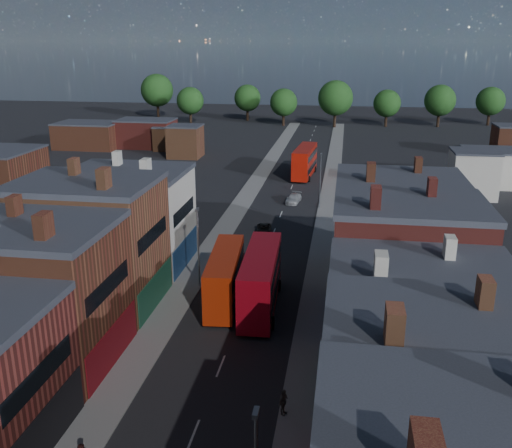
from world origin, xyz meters
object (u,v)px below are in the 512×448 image
(bus_2, at_px, (305,161))
(car_2, at_px, (264,229))
(bus_0, at_px, (225,276))
(ped_3, at_px, (283,402))
(bus_1, at_px, (261,279))
(car_3, at_px, (294,199))

(bus_2, xyz_separation_m, car_2, (-2.70, -32.73, -2.32))
(bus_0, bearing_deg, ped_3, -70.80)
(bus_1, xyz_separation_m, bus_2, (-0.02, 53.86, 0.01))
(car_2, height_order, car_3, car_3)
(bus_0, relative_size, ped_3, 6.17)
(ped_3, bearing_deg, bus_1, 37.42)
(bus_0, height_order, bus_1, bus_1)
(ped_3, bearing_deg, bus_2, 26.82)
(bus_1, xyz_separation_m, car_3, (-0.32, 36.09, -2.22))
(bus_1, bearing_deg, bus_0, 165.99)
(ped_3, bearing_deg, car_3, 28.23)
(bus_0, xyz_separation_m, ped_3, (7.24, -16.16, -1.56))
(bus_0, relative_size, bus_2, 0.90)
(bus_0, height_order, car_3, bus_0)
(car_2, bearing_deg, bus_0, -98.96)
(bus_2, height_order, ped_3, bus_2)
(car_3, bearing_deg, bus_0, -87.25)
(car_2, relative_size, ped_3, 2.15)
(car_3, bearing_deg, bus_2, 96.85)
(ped_3, bearing_deg, car_2, 33.76)
(bus_0, xyz_separation_m, bus_2, (3.44, 53.15, 0.28))
(bus_2, xyz_separation_m, car_3, (-0.30, -17.77, -2.23))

